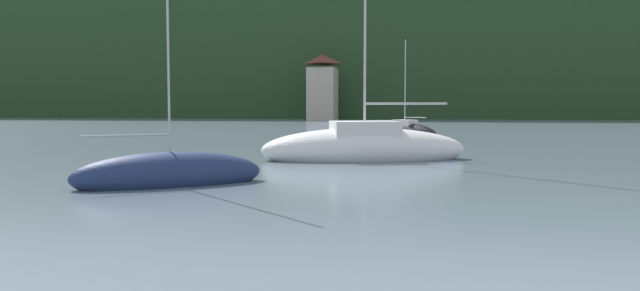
{
  "coord_description": "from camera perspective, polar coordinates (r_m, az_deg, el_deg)",
  "views": [
    {
      "loc": [
        3.08,
        26.19,
        2.24
      ],
      "look_at": [
        0.0,
        44.07,
        1.04
      ],
      "focal_mm": 34.22,
      "sensor_mm": 36.0,
      "label": 1
    }
  ],
  "objects": [
    {
      "name": "sailboat_mid_2",
      "position": [
        25.06,
        4.18,
        -0.21
      ],
      "size": [
        8.92,
        5.16,
        13.02
      ],
      "rotation": [
        0.0,
        0.0,
        3.45
      ],
      "color": "white",
      "rests_on": "ground_plane"
    },
    {
      "name": "wooded_hillside",
      "position": [
        126.99,
        17.98,
        6.8
      ],
      "size": [
        352.0,
        49.8,
        41.55
      ],
      "color": "#264223",
      "rests_on": "ground_plane"
    },
    {
      "name": "shore_building_west",
      "position": [
        93.36,
        0.24,
        5.38
      ],
      "size": [
        4.32,
        5.48,
        9.94
      ],
      "color": "#BCB29E",
      "rests_on": "ground_plane"
    },
    {
      "name": "sailboat_far_7",
      "position": [
        40.9,
        7.92,
        1.15
      ],
      "size": [
        5.01,
        4.61,
        6.97
      ],
      "rotation": [
        0.0,
        0.0,
        2.43
      ],
      "color": "black",
      "rests_on": "ground_plane"
    },
    {
      "name": "sailboat_mid_6",
      "position": [
        17.59,
        -13.84,
        -2.64
      ],
      "size": [
        5.16,
        4.39,
        7.43
      ],
      "rotation": [
        0.0,
        0.0,
        0.65
      ],
      "color": "navy",
      "rests_on": "ground_plane"
    }
  ]
}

